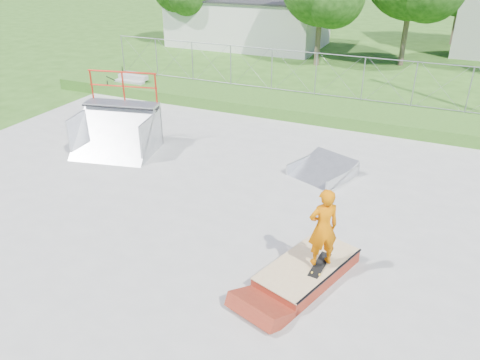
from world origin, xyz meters
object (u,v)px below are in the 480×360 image
object	(u,v)px
grind_box	(308,270)
skater	(323,231)
quarter_pipe	(113,117)
flat_bank_ramp	(322,169)

from	to	relation	value
grind_box	skater	xyz separation A→B (m)	(0.25, -0.03, 1.08)
grind_box	quarter_pipe	distance (m)	8.74
grind_box	quarter_pipe	bearing A→B (deg)	172.84
skater	flat_bank_ramp	bearing A→B (deg)	-112.70
grind_box	quarter_pipe	world-z (taller)	quarter_pipe
grind_box	quarter_pipe	size ratio (longest dim) A/B	1.04
grind_box	flat_bank_ramp	size ratio (longest dim) A/B	1.58
quarter_pipe	flat_bank_ramp	bearing A→B (deg)	-2.92
quarter_pipe	skater	bearing A→B (deg)	-37.09
quarter_pipe	grind_box	bearing A→B (deg)	-37.62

